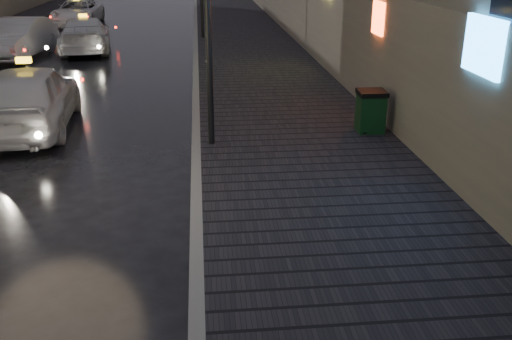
{
  "coord_description": "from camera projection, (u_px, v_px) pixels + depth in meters",
  "views": [
    {
      "loc": [
        1.64,
        -6.14,
        4.27
      ],
      "look_at": [
        2.5,
        2.49,
        0.85
      ],
      "focal_mm": 40.0,
      "sensor_mm": 36.0,
      "label": 1
    }
  ],
  "objects": [
    {
      "name": "trash_bin",
      "position": [
        371.0,
        111.0,
        13.41
      ],
      "size": [
        0.67,
        0.67,
        0.99
      ],
      "rotation": [
        0.0,
        0.0,
        -0.03
      ],
      "color": "black",
      "rests_on": "sidewalk"
    },
    {
      "name": "ground",
      "position": [
        76.0,
        313.0,
        7.1
      ],
      "size": [
        120.0,
        120.0,
        0.0
      ],
      "primitive_type": "plane",
      "color": "black",
      "rests_on": "ground"
    },
    {
      "name": "taxi_far",
      "position": [
        78.0,
        12.0,
        33.02
      ],
      "size": [
        2.5,
        5.05,
        1.38
      ],
      "primitive_type": "imported",
      "rotation": [
        0.0,
        0.0,
        -0.05
      ],
      "color": "white",
      "rests_on": "ground"
    },
    {
      "name": "sidewalk",
      "position": [
        247.0,
        41.0,
        26.87
      ],
      "size": [
        4.6,
        58.0,
        0.15
      ],
      "primitive_type": "cube",
      "color": "black",
      "rests_on": "ground"
    },
    {
      "name": "taxi_mid",
      "position": [
        85.0,
        35.0,
        24.36
      ],
      "size": [
        2.68,
        5.24,
        1.46
      ],
      "primitive_type": "imported",
      "rotation": [
        0.0,
        0.0,
        3.27
      ],
      "color": "silver",
      "rests_on": "ground"
    },
    {
      "name": "car_left_mid",
      "position": [
        19.0,
        38.0,
        23.08
      ],
      "size": [
        2.26,
        4.9,
        1.56
      ],
      "primitive_type": "imported",
      "rotation": [
        0.0,
        0.0,
        -0.13
      ],
      "color": "#A4A3AC",
      "rests_on": "ground"
    },
    {
      "name": "taxi_near",
      "position": [
        29.0,
        97.0,
        13.91
      ],
      "size": [
        2.27,
        4.98,
        1.66
      ],
      "primitive_type": "imported",
      "rotation": [
        0.0,
        0.0,
        3.21
      ],
      "color": "silver",
      "rests_on": "ground"
    },
    {
      "name": "curb",
      "position": [
        196.0,
        42.0,
        26.65
      ],
      "size": [
        0.2,
        58.0,
        0.15
      ],
      "primitive_type": "cube",
      "color": "slate",
      "rests_on": "ground"
    }
  ]
}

